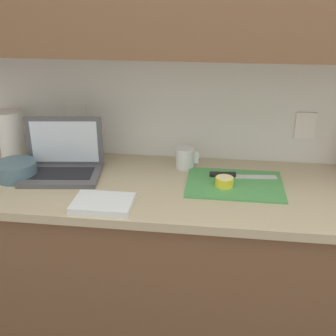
{
  "coord_description": "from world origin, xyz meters",
  "views": [
    {
      "loc": [
        -0.16,
        -1.55,
        1.67
      ],
      "look_at": [
        -0.36,
        -0.01,
        1.0
      ],
      "focal_mm": 45.0,
      "sensor_mm": 36.0,
      "label": 1
    }
  ],
  "objects_px": {
    "laptop": "(63,161)",
    "knife": "(232,175)",
    "bowl_white": "(16,170)",
    "lemon_half_cut": "(224,182)",
    "paper_towel_roll": "(12,135)",
    "measuring_cup": "(185,158)",
    "cutting_board": "(235,184)"
  },
  "relations": [
    {
      "from": "measuring_cup",
      "to": "paper_towel_roll",
      "type": "distance_m",
      "value": 0.82
    },
    {
      "from": "measuring_cup",
      "to": "bowl_white",
      "type": "height_order",
      "value": "measuring_cup"
    },
    {
      "from": "knife",
      "to": "measuring_cup",
      "type": "distance_m",
      "value": 0.23
    },
    {
      "from": "laptop",
      "to": "knife",
      "type": "xyz_separation_m",
      "value": [
        0.72,
        0.04,
        -0.04
      ]
    },
    {
      "from": "knife",
      "to": "measuring_cup",
      "type": "relative_size",
      "value": 2.75
    },
    {
      "from": "knife",
      "to": "bowl_white",
      "type": "relative_size",
      "value": 1.65
    },
    {
      "from": "cutting_board",
      "to": "paper_towel_roll",
      "type": "relative_size",
      "value": 1.75
    },
    {
      "from": "laptop",
      "to": "paper_towel_roll",
      "type": "relative_size",
      "value": 1.57
    },
    {
      "from": "lemon_half_cut",
      "to": "measuring_cup",
      "type": "bearing_deg",
      "value": 132.7
    },
    {
      "from": "bowl_white",
      "to": "paper_towel_roll",
      "type": "height_order",
      "value": "paper_towel_roll"
    },
    {
      "from": "laptop",
      "to": "knife",
      "type": "distance_m",
      "value": 0.72
    },
    {
      "from": "bowl_white",
      "to": "paper_towel_roll",
      "type": "xyz_separation_m",
      "value": [
        -0.12,
        0.23,
        0.08
      ]
    },
    {
      "from": "laptop",
      "to": "cutting_board",
      "type": "bearing_deg",
      "value": -8.48
    },
    {
      "from": "knife",
      "to": "lemon_half_cut",
      "type": "distance_m",
      "value": 0.1
    },
    {
      "from": "laptop",
      "to": "measuring_cup",
      "type": "xyz_separation_m",
      "value": [
        0.52,
        0.14,
        -0.01
      ]
    },
    {
      "from": "knife",
      "to": "lemon_half_cut",
      "type": "bearing_deg",
      "value": -111.97
    },
    {
      "from": "lemon_half_cut",
      "to": "paper_towel_roll",
      "type": "bearing_deg",
      "value": 167.93
    },
    {
      "from": "measuring_cup",
      "to": "laptop",
      "type": "bearing_deg",
      "value": -165.07
    },
    {
      "from": "laptop",
      "to": "knife",
      "type": "relative_size",
      "value": 1.23
    },
    {
      "from": "cutting_board",
      "to": "knife",
      "type": "height_order",
      "value": "knife"
    },
    {
      "from": "lemon_half_cut",
      "to": "measuring_cup",
      "type": "relative_size",
      "value": 0.71
    },
    {
      "from": "paper_towel_roll",
      "to": "cutting_board",
      "type": "bearing_deg",
      "value": -9.69
    },
    {
      "from": "knife",
      "to": "bowl_white",
      "type": "height_order",
      "value": "bowl_white"
    },
    {
      "from": "knife",
      "to": "measuring_cup",
      "type": "height_order",
      "value": "measuring_cup"
    },
    {
      "from": "measuring_cup",
      "to": "cutting_board",
      "type": "bearing_deg",
      "value": -35.44
    },
    {
      "from": "laptop",
      "to": "paper_towel_roll",
      "type": "height_order",
      "value": "laptop"
    },
    {
      "from": "measuring_cup",
      "to": "bowl_white",
      "type": "relative_size",
      "value": 0.6
    },
    {
      "from": "measuring_cup",
      "to": "paper_towel_roll",
      "type": "relative_size",
      "value": 0.47
    },
    {
      "from": "laptop",
      "to": "bowl_white",
      "type": "bearing_deg",
      "value": -166.71
    },
    {
      "from": "knife",
      "to": "bowl_white",
      "type": "bearing_deg",
      "value": -177.84
    },
    {
      "from": "cutting_board",
      "to": "bowl_white",
      "type": "relative_size",
      "value": 2.25
    },
    {
      "from": "lemon_half_cut",
      "to": "paper_towel_roll",
      "type": "height_order",
      "value": "paper_towel_roll"
    }
  ]
}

